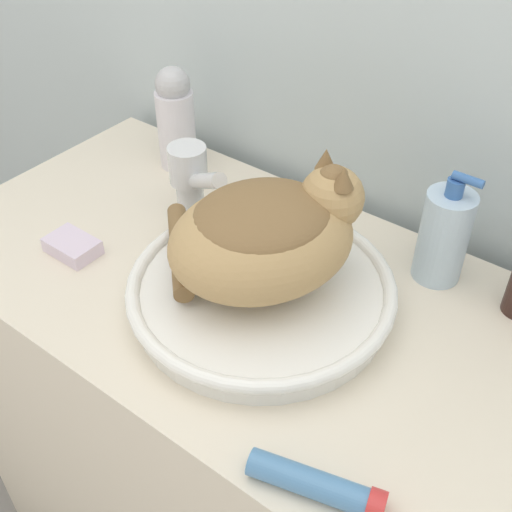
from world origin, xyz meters
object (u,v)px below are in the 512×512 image
lotion_bottle_white (176,118)px  soap_bar (72,246)px  faucet (191,179)px  soap_pump_bottle (444,235)px  cat (266,233)px  cream_tube (318,485)px

lotion_bottle_white → soap_bar: bearing=-81.1°
faucet → lotion_bottle_white: lotion_bottle_white is taller
faucet → soap_pump_bottle: 0.39m
soap_pump_bottle → soap_bar: soap_pump_bottle is taller
cat → cream_tube: bearing=-102.8°
soap_pump_bottle → faucet: bearing=-162.9°
soap_pump_bottle → lotion_bottle_white: bearing=180.0°
cat → faucet: size_ratio=2.33×
faucet → soap_bar: bearing=-94.0°
soap_pump_bottle → lotion_bottle_white: 0.51m
soap_pump_bottle → cream_tube: size_ratio=1.17×
soap_pump_bottle → cream_tube: (0.05, -0.40, -0.06)m
cat → soap_bar: 0.34m
cat → faucet: (-0.21, 0.09, -0.04)m
cat → soap_bar: bearing=136.5°
faucet → soap_bar: size_ratio=1.83×
soap_pump_bottle → soap_bar: bearing=-148.1°
cat → cream_tube: cat is taller
lotion_bottle_white → soap_pump_bottle: bearing=0.0°
faucet → soap_bar: faucet is taller
cat → lotion_bottle_white: 0.40m
soap_bar → faucet: bearing=62.0°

